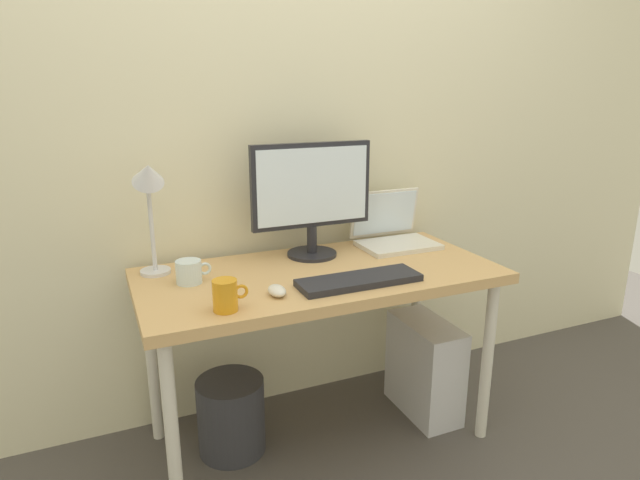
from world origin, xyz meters
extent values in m
plane|color=#4C4742|center=(0.00, 0.00, 0.00)|extent=(6.00, 6.00, 0.00)
cube|color=beige|center=(0.00, 0.38, 1.30)|extent=(4.40, 0.04, 2.60)
cube|color=tan|center=(0.00, 0.00, 0.69)|extent=(1.33, 0.63, 0.04)
cylinder|color=silver|center=(-0.61, -0.26, 0.34)|extent=(0.04, 0.04, 0.67)
cylinder|color=silver|center=(0.61, -0.26, 0.34)|extent=(0.04, 0.04, 0.67)
cylinder|color=silver|center=(-0.61, 0.26, 0.34)|extent=(0.04, 0.04, 0.67)
cylinder|color=silver|center=(0.61, 0.26, 0.34)|extent=(0.04, 0.04, 0.67)
cylinder|color=#232328|center=(0.04, 0.19, 0.72)|extent=(0.20, 0.20, 0.01)
cylinder|color=#232328|center=(0.04, 0.19, 0.78)|extent=(0.04, 0.04, 0.11)
cube|color=#232328|center=(0.04, 0.19, 1.00)|extent=(0.49, 0.03, 0.33)
cube|color=white|center=(0.04, 0.17, 1.00)|extent=(0.46, 0.01, 0.30)
cube|color=silver|center=(0.43, 0.15, 0.72)|extent=(0.32, 0.22, 0.02)
cube|color=silver|center=(0.43, 0.27, 0.84)|extent=(0.32, 0.05, 0.21)
cube|color=white|center=(0.43, 0.27, 0.84)|extent=(0.30, 0.03, 0.18)
cylinder|color=silver|center=(-0.57, 0.22, 0.72)|extent=(0.11, 0.11, 0.01)
cylinder|color=silver|center=(-0.57, 0.22, 0.89)|extent=(0.02, 0.02, 0.33)
cone|color=silver|center=(-0.57, 0.18, 1.09)|extent=(0.11, 0.14, 0.13)
cube|color=#232328|center=(0.07, -0.18, 0.73)|extent=(0.44, 0.14, 0.02)
ellipsoid|color=silver|center=(-0.23, -0.17, 0.73)|extent=(0.06, 0.09, 0.03)
cylinder|color=orange|center=(-0.41, -0.22, 0.76)|extent=(0.08, 0.08, 0.10)
torus|color=orange|center=(-0.36, -0.22, 0.77)|extent=(0.05, 0.01, 0.05)
cylinder|color=silver|center=(-0.47, 0.07, 0.76)|extent=(0.09, 0.09, 0.08)
torus|color=silver|center=(-0.41, 0.07, 0.76)|extent=(0.05, 0.01, 0.05)
cube|color=silver|center=(0.49, -0.01, 0.21)|extent=(0.18, 0.36, 0.42)
cylinder|color=#333338|center=(-0.35, 0.06, 0.15)|extent=(0.26, 0.26, 0.30)
camera|label=1|loc=(-0.76, -1.75, 1.39)|focal=30.41mm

